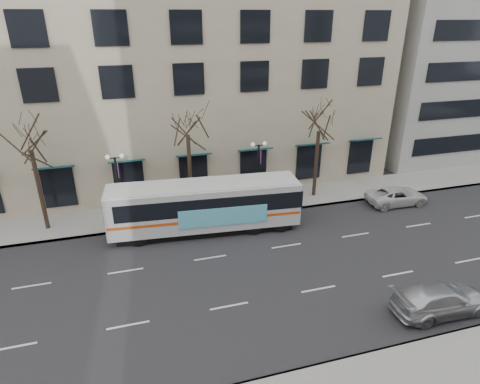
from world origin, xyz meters
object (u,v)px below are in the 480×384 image
object	(u,v)px
tree_far_mid	(187,121)
tree_far_right	(320,119)
lamp_post_left	(119,186)
tree_far_left	(28,136)
lamp_post_right	(258,171)
white_pickup	(397,196)
city_bus	(206,205)
silver_car	(441,299)

from	to	relation	value
tree_far_mid	tree_far_right	world-z (taller)	tree_far_mid
tree_far_mid	lamp_post_left	bearing A→B (deg)	-173.15
tree_far_left	lamp_post_right	xyz separation A→B (m)	(15.01, -0.60, -3.75)
tree_far_right	lamp_post_right	world-z (taller)	tree_far_right
tree_far_left	white_pickup	world-z (taller)	tree_far_left
lamp_post_left	city_bus	distance (m)	6.11
tree_far_mid	city_bus	xyz separation A→B (m)	(0.52, -3.01, -5.02)
tree_far_mid	white_pickup	distance (m)	17.09
tree_far_left	white_pickup	bearing A→B (deg)	-6.70
white_pickup	lamp_post_right	bearing A→B (deg)	78.89
tree_far_mid	city_bus	distance (m)	5.88
tree_far_left	tree_far_right	world-z (taller)	tree_far_left
tree_far_left	tree_far_right	distance (m)	20.00
tree_far_left	city_bus	xyz separation A→B (m)	(10.52, -3.01, -4.81)
tree_far_right	lamp_post_right	xyz separation A→B (m)	(-4.99, -0.60, -3.48)
lamp_post_left	city_bus	world-z (taller)	lamp_post_left
tree_far_right	city_bus	distance (m)	10.93
tree_far_mid	tree_far_right	bearing A→B (deg)	-0.00
white_pickup	lamp_post_left	bearing A→B (deg)	85.02
tree_far_mid	city_bus	size ratio (longest dim) A/B	0.66
tree_far_right	lamp_post_left	world-z (taller)	tree_far_right
lamp_post_right	white_pickup	size ratio (longest dim) A/B	1.09
tree_far_left	tree_far_mid	distance (m)	10.00
tree_far_left	tree_far_right	bearing A→B (deg)	0.00
lamp_post_left	lamp_post_right	xyz separation A→B (m)	(10.00, 0.00, 0.00)
tree_far_right	lamp_post_left	xyz separation A→B (m)	(-14.99, -0.60, -3.48)
tree_far_left	lamp_post_right	world-z (taller)	tree_far_left
lamp_post_left	white_pickup	size ratio (longest dim) A/B	1.09
tree_far_left	lamp_post_right	distance (m)	15.48
lamp_post_left	silver_car	world-z (taller)	lamp_post_left
tree_far_right	city_bus	bearing A→B (deg)	-162.38
tree_far_mid	silver_car	bearing A→B (deg)	-55.12
lamp_post_right	tree_far_right	bearing A→B (deg)	6.85
lamp_post_left	city_bus	xyz separation A→B (m)	(5.51, -2.41, -1.06)
tree_far_mid	lamp_post_left	xyz separation A→B (m)	(-4.99, -0.60, -3.96)
city_bus	silver_car	size ratio (longest dim) A/B	2.55
lamp_post_right	white_pickup	distance (m)	11.12
lamp_post_left	city_bus	bearing A→B (deg)	-23.64
tree_far_right	white_pickup	bearing A→B (deg)	-28.16
tree_far_mid	lamp_post_left	size ratio (longest dim) A/B	1.64
tree_far_right	city_bus	size ratio (longest dim) A/B	0.62
lamp_post_left	lamp_post_right	world-z (taller)	same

